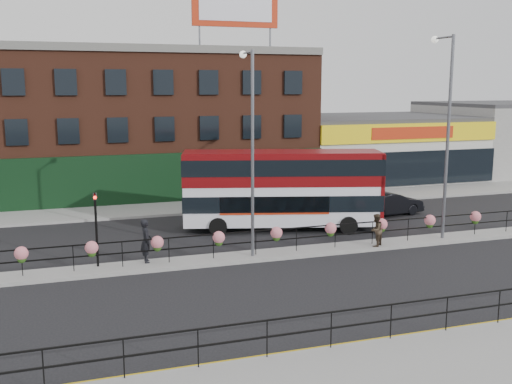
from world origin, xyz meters
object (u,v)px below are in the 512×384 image
object	(u,v)px
pedestrian_a	(146,241)
pedestrian_b	(376,230)
lamp_column_west	(251,136)
double_decker_bus	(283,182)
lamp_column_east	(446,119)
car	(389,204)

from	to	relation	value
pedestrian_a	pedestrian_b	xyz separation A→B (m)	(10.88, -0.81, -0.17)
pedestrian_a	lamp_column_west	size ratio (longest dim) A/B	0.21
lamp_column_west	pedestrian_a	bearing A→B (deg)	176.45
double_decker_bus	lamp_column_west	bearing A→B (deg)	-125.52
double_decker_bus	lamp_column_west	xyz separation A→B (m)	(-3.30, -4.63, 2.94)
double_decker_bus	lamp_column_east	xyz separation A→B (m)	(6.89, -4.52, 3.49)
pedestrian_a	car	bearing A→B (deg)	-69.31
pedestrian_b	lamp_column_west	world-z (taller)	lamp_column_west
pedestrian_b	lamp_column_west	distance (m)	7.73
pedestrian_a	lamp_column_west	distance (m)	6.52
pedestrian_b	lamp_column_west	xyz separation A→B (m)	(-6.15, 0.51, 4.65)
car	lamp_column_west	bearing A→B (deg)	109.22
pedestrian_a	lamp_column_east	size ratio (longest dim) A/B	0.19
pedestrian_b	lamp_column_east	bearing A→B (deg)	152.38
pedestrian_a	lamp_column_west	bearing A→B (deg)	-93.20
car	double_decker_bus	bearing A→B (deg)	90.66
lamp_column_west	lamp_column_east	bearing A→B (deg)	0.58
car	lamp_column_east	xyz separation A→B (m)	(-0.58, -5.93, 5.42)
pedestrian_b	lamp_column_east	distance (m)	6.61
car	lamp_column_west	world-z (taller)	lamp_column_west
lamp_column_east	pedestrian_a	bearing A→B (deg)	179.27
pedestrian_a	lamp_column_east	xyz separation A→B (m)	(14.92, -0.19, 5.02)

